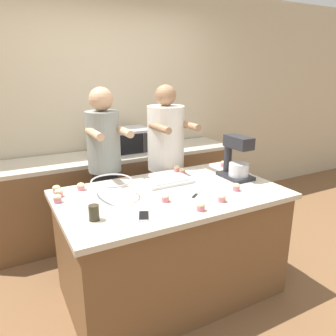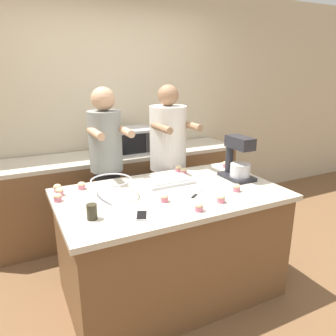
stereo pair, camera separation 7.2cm
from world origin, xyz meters
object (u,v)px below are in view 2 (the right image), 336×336
person_right (168,166)px  cupcake_1 (82,185)px  cell_phone (142,216)px  knife (197,194)px  cupcake_2 (184,171)px  cupcake_7 (221,198)px  cupcake_3 (57,188)px  cupcake_0 (164,198)px  drinking_glass (92,212)px  cupcake_4 (59,192)px  baking_tray (169,181)px  person_left (107,173)px  mixing_bowl (112,188)px  cupcake_5 (58,197)px  cupcake_6 (199,207)px  cupcake_10 (179,169)px  cupcake_8 (236,188)px  stand_mixer (238,160)px  cupcake_9 (226,164)px  microwave_oven (128,141)px

person_right → cupcake_1: 0.98m
cell_phone → knife: (0.52, 0.18, -0.00)m
cupcake_2 → person_right: bearing=86.1°
person_right → cupcake_7: 1.04m
cell_phone → cupcake_3: cupcake_3 is taller
cell_phone → cupcake_0: 0.28m
drinking_glass → cupcake_4: drinking_glass is taller
person_right → baking_tray: (-0.25, -0.51, 0.04)m
knife → cupcake_1: 0.91m
person_left → cupcake_3: size_ratio=27.41×
mixing_bowl → knife: bearing=-21.1°
person_left → cupcake_0: bearing=-78.8°
cupcake_5 → cupcake_6: size_ratio=1.00×
cupcake_10 → person_left: bearing=155.8°
cupcake_1 → cupcake_4: (-0.18, -0.06, 0.00)m
person_right → drinking_glass: 1.34m
person_right → cupcake_8: size_ratio=27.49×
person_left → stand_mixer: person_left is taller
cupcake_8 → cupcake_0: bearing=173.7°
person_right → cupcake_9: size_ratio=27.49×
baking_tray → drinking_glass: (-0.74, -0.39, 0.03)m
cupcake_3 → cupcake_5: same height
cupcake_0 → cupcake_5: (-0.68, 0.35, 0.00)m
drinking_glass → cupcake_1: drinking_glass is taller
person_right → cupcake_5: (-1.14, -0.50, 0.05)m
cupcake_10 → mixing_bowl: bearing=-156.1°
person_right → drinking_glass: person_right is taller
baking_tray → cupcake_6: size_ratio=6.69×
person_left → cupcake_6: bearing=-74.5°
drinking_glass → cupcake_5: 0.43m
stand_mixer → mixing_bowl: size_ratio=1.23×
mixing_bowl → cell_phone: bearing=-80.1°
person_left → cupcake_3: person_left is taller
mixing_bowl → person_right: bearing=37.9°
cell_phone → cupcake_4: cupcake_4 is taller
drinking_glass → knife: drinking_glass is taller
person_left → cupcake_8: person_left is taller
cupcake_2 → cupcake_8: bearing=-74.1°
person_right → mixing_bowl: 0.97m
cupcake_2 → cupcake_7: 0.68m
person_left → cupcake_4: 0.62m
cupcake_1 → cupcake_6: (0.61, -0.77, 0.00)m
cell_phone → cupcake_6: size_ratio=2.66×
stand_mixer → cupcake_3: 1.49m
cupcake_1 → baking_tray: bearing=-14.6°
cell_phone → mixing_bowl: bearing=99.9°
cupcake_7 → cupcake_8: size_ratio=1.00×
drinking_glass → cupcake_5: size_ratio=1.67×
cupcake_0 → cupcake_1: 0.70m
microwave_oven → cupcake_4: 1.33m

